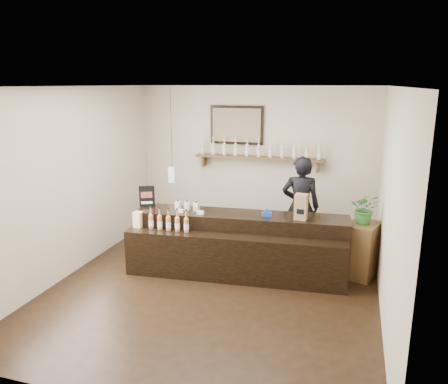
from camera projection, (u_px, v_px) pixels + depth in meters
ground at (214, 287)px, 6.26m from camera, size 5.00×5.00×0.00m
room_shell at (214, 170)px, 5.85m from camera, size 5.00×5.00×5.00m
back_wall_decor at (245, 143)px, 8.09m from camera, size 2.66×0.96×1.69m
counter at (238, 246)px, 6.65m from camera, size 3.29×1.13×1.06m
promo_sign at (147, 196)px, 6.97m from camera, size 0.23×0.12×0.34m
paper_bag at (301, 207)px, 6.31m from camera, size 0.19×0.15×0.38m
tape_dispenser at (267, 213)px, 6.49m from camera, size 0.15×0.09×0.12m
side_cabinet at (362, 250)px, 6.54m from camera, size 0.58×0.68×0.83m
potted_plant at (365, 209)px, 6.38m from camera, size 0.42×0.36×0.46m
shopkeeper at (301, 200)px, 7.19m from camera, size 0.75×0.54×1.92m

